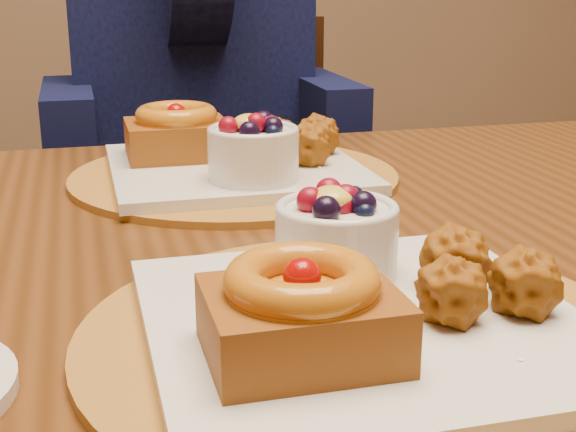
% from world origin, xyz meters
% --- Properties ---
extents(dining_table, '(1.60, 0.90, 0.76)m').
position_xyz_m(dining_table, '(-0.09, -0.09, 0.68)').
color(dining_table, '#3E200B').
rests_on(dining_table, ground).
extents(place_setting_near, '(0.38, 0.38, 0.09)m').
position_xyz_m(place_setting_near, '(-0.10, -0.31, 0.78)').
color(place_setting_near, brown).
rests_on(place_setting_near, dining_table).
extents(place_setting_far, '(0.38, 0.38, 0.09)m').
position_xyz_m(place_setting_far, '(-0.10, 0.12, 0.78)').
color(place_setting_far, brown).
rests_on(place_setting_far, dining_table).
extents(chair_far, '(0.43, 0.43, 0.90)m').
position_xyz_m(chair_far, '(0.01, 0.72, 0.50)').
color(chair_far, black).
rests_on(chair_far, ground).
extents(diner, '(0.51, 0.49, 0.84)m').
position_xyz_m(diner, '(-0.06, 0.70, 0.89)').
color(diner, black).
rests_on(diner, ground).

